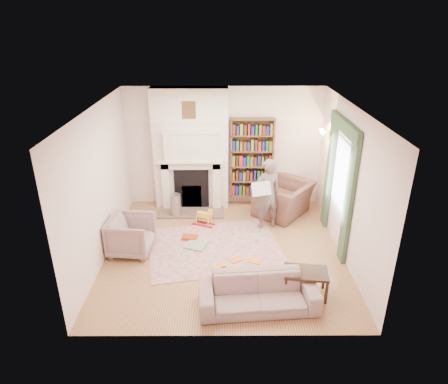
{
  "coord_description": "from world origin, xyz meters",
  "views": [
    {
      "loc": [
        -0.02,
        -6.65,
        4.22
      ],
      "look_at": [
        0.0,
        0.25,
        1.15
      ],
      "focal_mm": 32.0,
      "sensor_mm": 36.0,
      "label": 1
    }
  ],
  "objects_px": {
    "bookcase": "(252,158)",
    "sofa": "(258,293)",
    "coffee_table": "(305,283)",
    "armchair_left": "(131,235)",
    "paraffin_heater": "(176,206)",
    "armchair_reading": "(284,199)",
    "rocking_horse": "(204,217)",
    "man_reading": "(267,194)"
  },
  "relations": [
    {
      "from": "armchair_reading",
      "to": "paraffin_heater",
      "type": "bearing_deg",
      "value": -48.16
    },
    {
      "from": "armchair_reading",
      "to": "sofa",
      "type": "height_order",
      "value": "armchair_reading"
    },
    {
      "from": "bookcase",
      "to": "sofa",
      "type": "bearing_deg",
      "value": -91.86
    },
    {
      "from": "man_reading",
      "to": "coffee_table",
      "type": "xyz_separation_m",
      "value": [
        0.4,
        -2.3,
        -0.56
      ]
    },
    {
      "from": "man_reading",
      "to": "bookcase",
      "type": "bearing_deg",
      "value": -95.87
    },
    {
      "from": "armchair_reading",
      "to": "rocking_horse",
      "type": "relative_size",
      "value": 2.51
    },
    {
      "from": "rocking_horse",
      "to": "armchair_left",
      "type": "bearing_deg",
      "value": -118.19
    },
    {
      "from": "sofa",
      "to": "coffee_table",
      "type": "distance_m",
      "value": 0.85
    },
    {
      "from": "armchair_left",
      "to": "paraffin_heater",
      "type": "relative_size",
      "value": 1.46
    },
    {
      "from": "armchair_left",
      "to": "paraffin_heater",
      "type": "distance_m",
      "value": 1.63
    },
    {
      "from": "bookcase",
      "to": "man_reading",
      "type": "relative_size",
      "value": 1.19
    },
    {
      "from": "bookcase",
      "to": "man_reading",
      "type": "xyz_separation_m",
      "value": [
        0.26,
        -1.14,
        -0.39
      ]
    },
    {
      "from": "bookcase",
      "to": "armchair_reading",
      "type": "height_order",
      "value": "bookcase"
    },
    {
      "from": "armchair_reading",
      "to": "coffee_table",
      "type": "xyz_separation_m",
      "value": [
        -0.05,
        -2.9,
        -0.16
      ]
    },
    {
      "from": "bookcase",
      "to": "paraffin_heater",
      "type": "xyz_separation_m",
      "value": [
        -1.73,
        -0.67,
        -0.9
      ]
    },
    {
      "from": "coffee_table",
      "to": "rocking_horse",
      "type": "xyz_separation_m",
      "value": [
        -1.75,
        2.36,
        -0.02
      ]
    },
    {
      "from": "paraffin_heater",
      "to": "man_reading",
      "type": "bearing_deg",
      "value": -13.43
    },
    {
      "from": "bookcase",
      "to": "sofa",
      "type": "height_order",
      "value": "bookcase"
    },
    {
      "from": "armchair_reading",
      "to": "paraffin_heater",
      "type": "xyz_separation_m",
      "value": [
        -2.45,
        -0.12,
        -0.11
      ]
    },
    {
      "from": "coffee_table",
      "to": "rocking_horse",
      "type": "height_order",
      "value": "coffee_table"
    },
    {
      "from": "armchair_reading",
      "to": "man_reading",
      "type": "distance_m",
      "value": 0.85
    },
    {
      "from": "armchair_left",
      "to": "coffee_table",
      "type": "height_order",
      "value": "armchair_left"
    },
    {
      "from": "man_reading",
      "to": "coffee_table",
      "type": "distance_m",
      "value": 2.4
    },
    {
      "from": "sofa",
      "to": "paraffin_heater",
      "type": "distance_m",
      "value": 3.48
    },
    {
      "from": "armchair_left",
      "to": "coffee_table",
      "type": "distance_m",
      "value": 3.36
    },
    {
      "from": "man_reading",
      "to": "rocking_horse",
      "type": "relative_size",
      "value": 3.3
    },
    {
      "from": "man_reading",
      "to": "coffee_table",
      "type": "relative_size",
      "value": 2.23
    },
    {
      "from": "paraffin_heater",
      "to": "rocking_horse",
      "type": "height_order",
      "value": "paraffin_heater"
    },
    {
      "from": "bookcase",
      "to": "paraffin_heater",
      "type": "bearing_deg",
      "value": -158.94
    },
    {
      "from": "sofa",
      "to": "paraffin_heater",
      "type": "height_order",
      "value": "paraffin_heater"
    },
    {
      "from": "rocking_horse",
      "to": "paraffin_heater",
      "type": "bearing_deg",
      "value": 171.1
    },
    {
      "from": "sofa",
      "to": "rocking_horse",
      "type": "height_order",
      "value": "sofa"
    },
    {
      "from": "bookcase",
      "to": "coffee_table",
      "type": "xyz_separation_m",
      "value": [
        0.67,
        -3.44,
        -0.95
      ]
    },
    {
      "from": "armchair_left",
      "to": "rocking_horse",
      "type": "xyz_separation_m",
      "value": [
        1.34,
        1.05,
        -0.16
      ]
    },
    {
      "from": "sofa",
      "to": "rocking_horse",
      "type": "relative_size",
      "value": 3.89
    },
    {
      "from": "man_reading",
      "to": "rocking_horse",
      "type": "height_order",
      "value": "man_reading"
    },
    {
      "from": "armchair_left",
      "to": "rocking_horse",
      "type": "relative_size",
      "value": 1.7
    },
    {
      "from": "armchair_left",
      "to": "sofa",
      "type": "distance_m",
      "value": 2.82
    },
    {
      "from": "armchair_reading",
      "to": "man_reading",
      "type": "xyz_separation_m",
      "value": [
        -0.45,
        -0.6,
        0.39
      ]
    },
    {
      "from": "paraffin_heater",
      "to": "bookcase",
      "type": "bearing_deg",
      "value": 21.06
    },
    {
      "from": "bookcase",
      "to": "armchair_reading",
      "type": "xyz_separation_m",
      "value": [
        0.71,
        -0.54,
        -0.79
      ]
    },
    {
      "from": "armchair_left",
      "to": "armchair_reading",
      "type": "bearing_deg",
      "value": -57.6
    }
  ]
}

